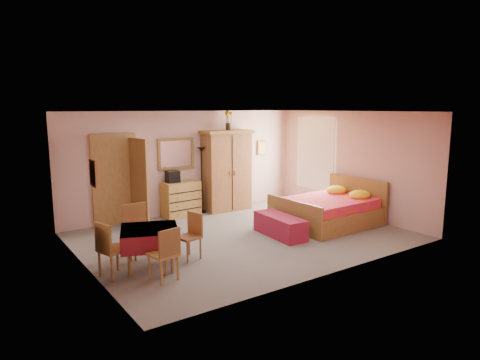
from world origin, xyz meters
TOP-DOWN VIEW (x-y plane):
  - floor at (0.00, 0.00)m, footprint 6.50×6.50m
  - ceiling at (0.00, 0.00)m, footprint 6.50×6.50m
  - wall_back at (0.00, 2.50)m, footprint 6.50×0.10m
  - wall_front at (0.00, -2.50)m, footprint 6.50×0.10m
  - wall_left at (-3.25, 0.00)m, footprint 0.10×5.00m
  - wall_right at (3.25, 0.00)m, footprint 0.10×5.00m
  - doorway at (-1.90, 2.47)m, footprint 1.06×0.12m
  - window at (3.21, 1.20)m, footprint 0.08×1.40m
  - picture_left at (-3.22, -0.60)m, footprint 0.04×0.32m
  - picture_back at (2.35, 2.47)m, footprint 0.30×0.04m
  - chest_of_drawers at (-0.33, 2.26)m, footprint 0.95×0.52m
  - wall_mirror at (-0.33, 2.47)m, footprint 0.98×0.06m
  - stereo at (-0.53, 2.29)m, footprint 0.32×0.24m
  - floor_lamp at (0.30, 2.30)m, footprint 0.27×0.27m
  - wardrobe at (0.98, 2.20)m, footprint 1.36×0.72m
  - sunflower_vase at (1.08, 2.25)m, footprint 0.21×0.21m
  - bed at (2.08, -0.35)m, footprint 2.21×1.76m
  - bench at (0.62, -0.43)m, footprint 0.59×1.35m
  - dining_table at (-2.35, -0.57)m, footprint 1.21×1.21m
  - chair_south at (-2.39, -1.19)m, footprint 0.46×0.46m
  - chair_north at (-2.27, 0.07)m, footprint 0.45×0.45m
  - chair_west at (-2.97, -0.59)m, footprint 0.51×0.51m
  - chair_east at (-1.62, -0.57)m, footprint 0.45×0.45m

SIDE VIEW (x-z plane):
  - floor at x=0.00m, z-range 0.00..0.00m
  - bench at x=0.62m, z-range 0.00..0.44m
  - dining_table at x=-2.35m, z-range 0.00..0.69m
  - chair_east at x=-1.62m, z-range 0.00..0.83m
  - chair_south at x=-2.39m, z-range 0.00..0.86m
  - chest_of_drawers at x=-0.33m, z-range 0.00..0.87m
  - chair_west at x=-2.97m, z-range 0.00..0.91m
  - chair_north at x=-2.27m, z-range 0.00..0.95m
  - bed at x=2.08m, z-range 0.00..1.01m
  - floor_lamp at x=0.30m, z-range 0.00..1.69m
  - stereo at x=-0.53m, z-range 0.87..1.16m
  - doorway at x=-1.90m, z-range -0.05..2.10m
  - wardrobe at x=0.98m, z-range 0.00..2.10m
  - wall_back at x=0.00m, z-range 0.00..2.60m
  - wall_front at x=0.00m, z-range 0.00..2.60m
  - wall_left at x=-3.25m, z-range 0.00..2.60m
  - wall_right at x=3.25m, z-range 0.00..2.60m
  - window at x=3.21m, z-range 0.48..2.42m
  - picture_back at x=2.35m, z-range 1.35..1.75m
  - wall_mirror at x=-0.33m, z-range 1.16..1.94m
  - picture_left at x=-3.22m, z-range 1.49..1.91m
  - sunflower_vase at x=1.08m, z-range 2.10..2.61m
  - ceiling at x=0.00m, z-range 2.60..2.60m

